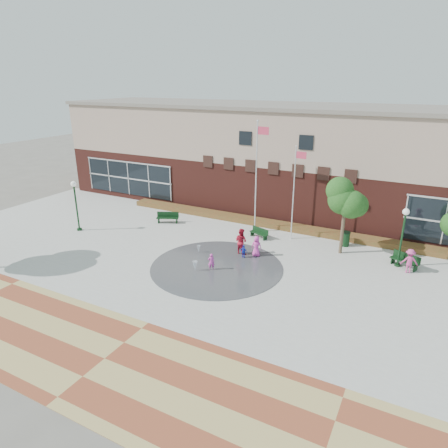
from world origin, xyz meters
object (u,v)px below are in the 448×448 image
at_px(flagpole_left, 257,172).
at_px(trash_can, 345,239).
at_px(bench_left, 168,220).
at_px(flagpole_right, 294,189).
at_px(child_splash, 211,262).

height_order(flagpole_left, trash_can, flagpole_left).
relative_size(flagpole_left, bench_left, 4.61).
bearing_deg(bench_left, flagpole_right, -16.84).
relative_size(trash_can, child_splash, 0.95).
height_order(bench_left, child_splash, child_splash).
distance_m(flagpole_left, child_splash, 8.54).
xyz_separation_m(bench_left, child_splash, (7.48, -5.92, 0.26)).
height_order(bench_left, trash_can, trash_can).
relative_size(flagpole_right, child_splash, 6.24).
bearing_deg(flagpole_right, child_splash, -102.84).
height_order(flagpole_left, bench_left, flagpole_left).
bearing_deg(trash_can, child_splash, -130.14).
bearing_deg(bench_left, flagpole_left, -12.61).
xyz_separation_m(flagpole_left, flagpole_right, (3.01, -0.15, -0.87)).
height_order(flagpole_right, child_splash, flagpole_right).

